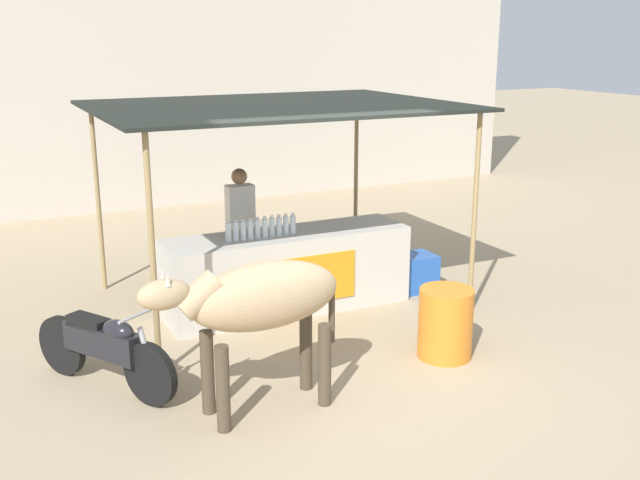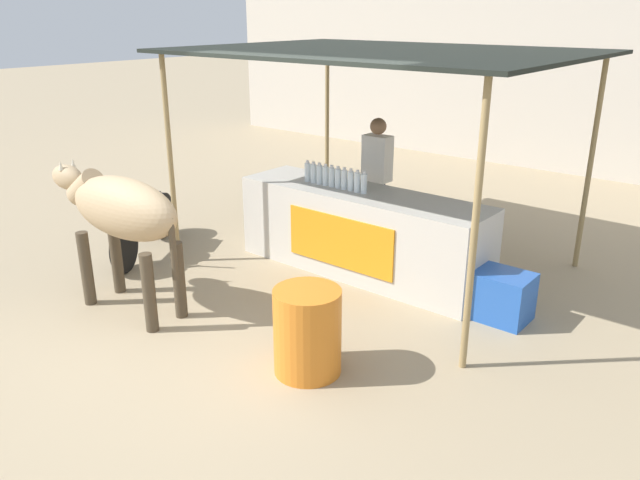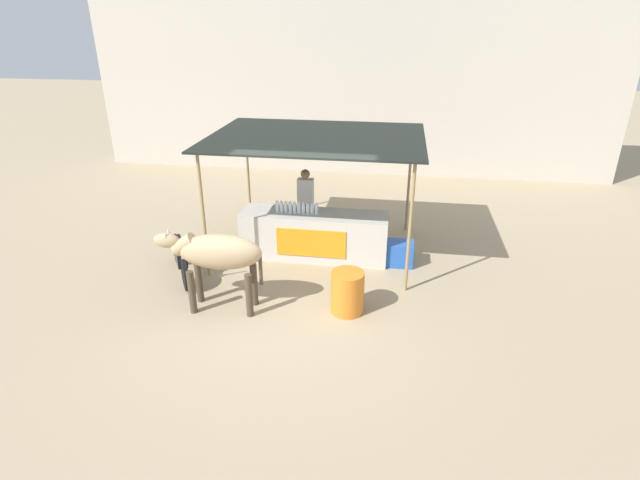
% 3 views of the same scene
% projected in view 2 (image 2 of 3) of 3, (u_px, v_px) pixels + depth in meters
% --- Properties ---
extents(ground_plane, '(60.00, 60.00, 0.00)m').
position_uv_depth(ground_plane, '(219.00, 344.00, 5.67)').
color(ground_plane, tan).
extents(stall_counter, '(3.00, 0.82, 0.96)m').
position_uv_depth(stall_counter, '(361.00, 232.00, 7.10)').
color(stall_counter, beige).
rests_on(stall_counter, ground).
extents(stall_awning, '(4.20, 3.20, 2.47)m').
position_uv_depth(stall_awning, '(382.00, 58.00, 6.66)').
color(stall_awning, black).
rests_on(stall_awning, ground).
extents(water_bottle_row, '(0.88, 0.07, 0.25)m').
position_uv_depth(water_bottle_row, '(335.00, 177.00, 7.07)').
color(water_bottle_row, silver).
rests_on(water_bottle_row, stall_counter).
extents(vendor_behind_counter, '(0.34, 0.22, 1.65)m').
position_uv_depth(vendor_behind_counter, '(376.00, 183.00, 7.71)').
color(vendor_behind_counter, '#383842').
rests_on(vendor_behind_counter, ground).
extents(cooler_box, '(0.60, 0.44, 0.48)m').
position_uv_depth(cooler_box, '(499.00, 295.00, 6.09)').
color(cooler_box, blue).
rests_on(cooler_box, ground).
extents(water_barrel, '(0.56, 0.56, 0.74)m').
position_uv_depth(water_barrel, '(307.00, 331.00, 5.13)').
color(water_barrel, orange).
rests_on(water_barrel, ground).
extents(cow, '(1.83, 0.59, 1.44)m').
position_uv_depth(cow, '(120.00, 211.00, 6.01)').
color(cow, tan).
rests_on(cow, ground).
extents(motorcycle_parked, '(1.03, 1.58, 0.90)m').
position_uv_depth(motorcycle_parked, '(143.00, 221.00, 7.66)').
color(motorcycle_parked, black).
rests_on(motorcycle_parked, ground).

